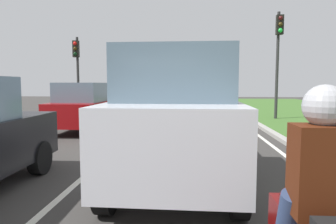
{
  "coord_description": "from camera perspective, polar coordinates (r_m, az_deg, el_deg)",
  "views": [
    {
      "loc": [
        1.28,
        2.88,
        1.74
      ],
      "look_at": [
        0.86,
        8.73,
        1.2
      ],
      "focal_mm": 32.72,
      "sensor_mm": 36.0,
      "label": 1
    }
  ],
  "objects": [
    {
      "name": "ground_plane",
      "position": [
        11.32,
        -2.43,
        -3.57
      ],
      "size": [
        60.0,
        60.0,
        0.0
      ],
      "primitive_type": "plane",
      "color": "#383533"
    },
    {
      "name": "lane_line_center",
      "position": [
        11.42,
        -5.92,
        -3.5
      ],
      "size": [
        0.12,
        32.0,
        0.01
      ],
      "primitive_type": "cube",
      "color": "silver",
      "rests_on": "ground"
    },
    {
      "name": "lane_line_right_edge",
      "position": [
        11.49,
        15.75,
        -3.62
      ],
      "size": [
        0.12,
        32.0,
        0.01
      ],
      "primitive_type": "cube",
      "color": "silver",
      "rests_on": "ground"
    },
    {
      "name": "curb_right",
      "position": [
        11.59,
        18.18,
        -3.33
      ],
      "size": [
        0.24,
        48.0,
        0.12
      ],
      "primitive_type": "cube",
      "color": "#9E9B93",
      "rests_on": "ground"
    },
    {
      "name": "car_suv_ahead",
      "position": [
        5.44,
        1.82,
        -0.8
      ],
      "size": [
        2.03,
        4.53,
        2.28
      ],
      "rotation": [
        0.0,
        0.0,
        -0.02
      ],
      "color": "silver",
      "rests_on": "ground"
    },
    {
      "name": "car_hatchback_far",
      "position": [
        11.75,
        -15.38,
        0.89
      ],
      "size": [
        1.75,
        3.71,
        1.78
      ],
      "rotation": [
        0.0,
        0.0,
        -0.01
      ],
      "color": "maroon",
      "rests_on": "ground"
    },
    {
      "name": "rider_person",
      "position": [
        2.28,
        26.73,
        -9.34
      ],
      "size": [
        0.5,
        0.4,
        1.16
      ],
      "rotation": [
        0.0,
        0.0,
        0.01
      ],
      "color": "#4C1E0C",
      "rests_on": "ground"
    },
    {
      "name": "traffic_light_near_right",
      "position": [
        15.68,
        19.89,
        11.37
      ],
      "size": [
        0.32,
        0.5,
        5.13
      ],
      "color": "#2D2D2D",
      "rests_on": "ground"
    },
    {
      "name": "traffic_light_overhead_left",
      "position": [
        17.89,
        -16.63,
        8.9
      ],
      "size": [
        0.32,
        0.5,
        4.32
      ],
      "color": "#2D2D2D",
      "rests_on": "ground"
    },
    {
      "name": "traffic_light_far_median",
      "position": [
        23.51,
        2.18,
        7.92
      ],
      "size": [
        0.32,
        0.5,
        4.23
      ],
      "color": "#2D2D2D",
      "rests_on": "ground"
    }
  ]
}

